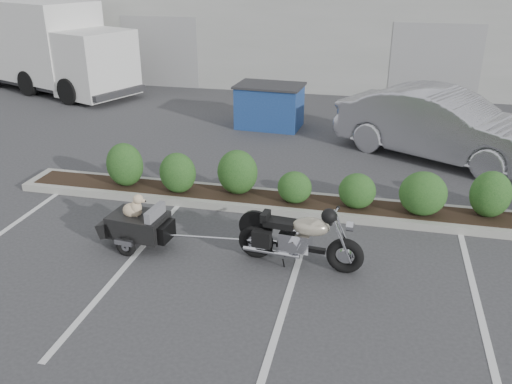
% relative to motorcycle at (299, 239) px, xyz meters
% --- Properties ---
extents(ground, '(90.00, 90.00, 0.00)m').
position_rel_motorcycle_xyz_m(ground, '(-1.21, -0.03, -0.48)').
color(ground, '#38383A').
rests_on(ground, ground).
extents(planter_kerb, '(12.00, 1.00, 0.15)m').
position_rel_motorcycle_xyz_m(planter_kerb, '(-0.21, 2.17, -0.40)').
color(planter_kerb, '#9E9E93').
rests_on(planter_kerb, ground).
extents(building, '(26.00, 10.00, 4.00)m').
position_rel_motorcycle_xyz_m(building, '(-1.21, 16.97, 1.52)').
color(building, '#9EA099').
rests_on(building, ground).
extents(motorcycle, '(2.08, 0.73, 1.19)m').
position_rel_motorcycle_xyz_m(motorcycle, '(0.00, 0.00, 0.00)').
color(motorcycle, black).
rests_on(motorcycle, ground).
extents(pet_trailer, '(1.67, 0.94, 0.99)m').
position_rel_motorcycle_xyz_m(pet_trailer, '(-2.78, 0.02, -0.06)').
color(pet_trailer, black).
rests_on(pet_trailer, ground).
extents(sedan, '(5.35, 3.97, 1.68)m').
position_rel_motorcycle_xyz_m(sedan, '(2.58, 5.86, 0.37)').
color(sedan, silver).
rests_on(sedan, ground).
extents(dumpster, '(1.99, 1.43, 1.25)m').
position_rel_motorcycle_xyz_m(dumpster, '(-2.05, 7.55, 0.16)').
color(dumpster, navy).
rests_on(dumpster, ground).
extents(delivery_truck, '(7.26, 4.64, 3.18)m').
position_rel_motorcycle_xyz_m(delivery_truck, '(-10.71, 10.41, 1.05)').
color(delivery_truck, silver).
rests_on(delivery_truck, ground).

